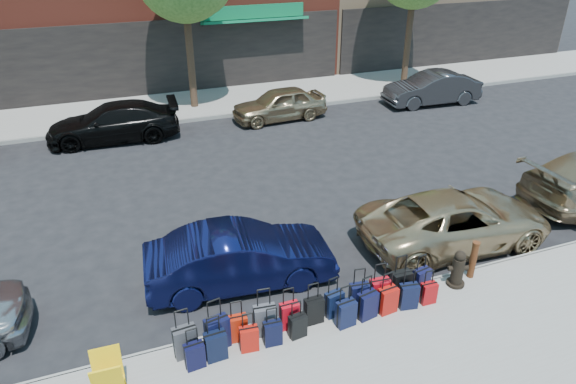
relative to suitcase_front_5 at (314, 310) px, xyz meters
name	(u,v)px	position (x,y,z in m)	size (l,w,h in m)	color
ground	(246,214)	(0.02, 4.83, -0.43)	(120.00, 120.00, 0.00)	black
sidewalk_far	(181,106)	(0.02, 14.83, -0.36)	(60.00, 4.00, 0.15)	gray
curb_near	(308,313)	(0.02, 0.35, -0.36)	(60.00, 0.08, 0.15)	gray
curb_far	(190,120)	(0.02, 12.81, -0.36)	(60.00, 0.08, 0.15)	gray
suitcase_front_0	(185,342)	(-2.54, 0.02, 0.03)	(0.44, 0.26, 1.01)	#333337
suitcase_front_1	(218,333)	(-1.94, 0.01, 0.05)	(0.48, 0.32, 1.06)	black
suitcase_front_2	(238,328)	(-1.54, 0.06, -0.01)	(0.37, 0.22, 0.88)	#A51E0A
suitcase_front_3	(265,320)	(-1.01, 0.04, 0.04)	(0.45, 0.28, 1.02)	#3E3E43
suitcase_front_4	(290,315)	(-0.50, 0.04, 0.00)	(0.37, 0.21, 0.89)	#B30B17
suitcase_front_5	(314,310)	(0.00, 0.00, 0.00)	(0.38, 0.21, 0.91)	black
suitcase_front_6	(334,304)	(0.46, 0.05, 0.00)	(0.40, 0.26, 0.89)	black
suitcase_front_7	(359,296)	(1.03, 0.05, 0.01)	(0.42, 0.27, 0.95)	black
suitcase_front_8	(380,292)	(1.48, 0.01, 0.03)	(0.43, 0.26, 0.99)	#9C0A14
suitcase_front_9	(401,285)	(2.01, 0.06, 0.04)	(0.43, 0.24, 1.02)	black
suitcase_front_10	(421,280)	(2.54, 0.07, 0.00)	(0.40, 0.27, 0.90)	black
suitcase_back_0	(195,356)	(-2.44, -0.33, -0.02)	(0.37, 0.23, 0.83)	black
suitcase_back_1	(216,346)	(-2.04, -0.26, 0.01)	(0.40, 0.24, 0.93)	black
suitcase_back_2	(249,339)	(-1.42, -0.26, -0.03)	(0.36, 0.23, 0.82)	#AA130A
suitcase_back_3	(273,333)	(-0.96, -0.28, -0.03)	(0.35, 0.22, 0.81)	black
suitcase_back_4	(298,326)	(-0.45, -0.26, -0.04)	(0.35, 0.23, 0.79)	black
suitcase_back_6	(346,314)	(0.55, -0.31, 0.00)	(0.41, 0.26, 0.91)	black
suitcase_back_7	(367,305)	(1.05, -0.25, 0.01)	(0.44, 0.30, 0.96)	black
suitcase_back_8	(388,300)	(1.52, -0.25, 0.00)	(0.41, 0.27, 0.92)	#A4100A
suitcase_back_9	(409,296)	(2.00, -0.28, 0.00)	(0.41, 0.28, 0.90)	black
suitcase_back_10	(428,293)	(2.47, -0.30, -0.04)	(0.33, 0.20, 0.78)	#9A090D
fire_hydrant	(458,269)	(3.39, -0.01, 0.12)	(0.45, 0.39, 0.87)	black
bollard	(473,259)	(3.88, 0.11, 0.19)	(0.17, 0.17, 0.91)	#38190C
display_rack	(108,378)	(-3.90, -0.49, 0.15)	(0.51, 0.56, 0.88)	yellow
car_near_1	(240,257)	(-0.95, 1.91, 0.25)	(1.45, 4.16, 1.37)	#0D113B
car_near_2	(455,220)	(4.50, 1.60, 0.24)	(2.24, 4.85, 1.35)	tan
car_far_1	(113,122)	(-2.97, 11.86, 0.26)	(1.93, 4.75, 1.38)	black
car_far_2	(279,104)	(3.53, 11.82, 0.22)	(1.55, 3.86, 1.31)	#967F5C
car_far_3	(432,88)	(10.56, 11.38, 0.27)	(1.49, 4.27, 1.41)	#343437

